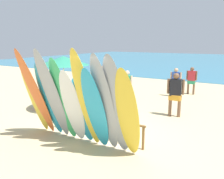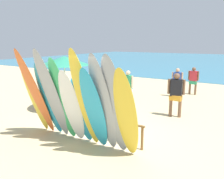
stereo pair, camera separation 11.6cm
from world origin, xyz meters
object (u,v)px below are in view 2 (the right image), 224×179
object	(u,v)px
surfboard_grey_9	(103,105)
beach_chair_red	(44,98)
beachgoer_by_water	(103,79)
beachgoer_near_rack	(176,92)
surfboard_yellow_0	(35,98)
beach_umbrella	(64,61)
surfboard_yellow_11	(126,114)
surfboard_teal_6	(82,111)
surfboard_white_5	(72,107)
surfboard_orange_1	(36,94)
beachgoer_midbeach	(193,79)
beachgoer_strolling	(128,85)
surfboard_green_4	(63,100)
surfboard_grey_10	(115,107)
surfboard_yellow_7	(85,101)
surfboard_rack	(90,119)
surfboard_grey_3	(52,96)
beachgoer_photographing	(177,80)
surfboard_teal_2	(49,100)

from	to	relation	value
surfboard_grey_9	beach_chair_red	size ratio (longest dim) A/B	3.32
beachgoer_by_water	beachgoer_near_rack	bearing A→B (deg)	-139.17
surfboard_yellow_0	beach_umbrella	distance (m)	2.70
surfboard_yellow_11	surfboard_grey_9	bearing A→B (deg)	-174.13
surfboard_teal_6	beachgoer_by_water	world-z (taller)	surfboard_teal_6
surfboard_white_5	surfboard_orange_1	bearing A→B (deg)	-176.55
beachgoer_midbeach	beachgoer_strolling	distance (m)	4.19
surfboard_grey_9	surfboard_yellow_11	xyz separation A→B (m)	(0.59, 0.07, -0.15)
beachgoer_by_water	surfboard_orange_1	bearing A→B (deg)	162.52
surfboard_green_4	beach_umbrella	xyz separation A→B (m)	(-2.14, 2.38, 0.84)
surfboard_yellow_11	beachgoer_strolling	xyz separation A→B (m)	(-2.30, 4.45, -0.25)
beach_chair_red	surfboard_yellow_11	bearing A→B (deg)	-30.71
surfboard_grey_10	surfboard_green_4	bearing A→B (deg)	179.50
surfboard_white_5	beach_umbrella	world-z (taller)	beach_umbrella
surfboard_green_4	surfboard_yellow_7	world-z (taller)	surfboard_yellow_7
surfboard_white_5	beachgoer_midbeach	distance (m)	8.23
surfboard_rack	surfboard_yellow_0	size ratio (longest dim) A/B	1.48
surfboard_yellow_11	beachgoer_strolling	size ratio (longest dim) A/B	1.53
surfboard_rack	beachgoer_strolling	size ratio (longest dim) A/B	2.25
surfboard_yellow_11	beachgoer_strolling	world-z (taller)	surfboard_yellow_11
surfboard_grey_3	surfboard_grey_10	xyz separation A→B (m)	(2.00, 0.09, -0.05)
beachgoer_near_rack	surfboard_rack	bearing A→B (deg)	51.10
beach_umbrella	surfboard_teal_6	bearing A→B (deg)	-39.76
surfboard_yellow_7	beachgoer_strolling	bearing A→B (deg)	102.67
surfboard_rack	beachgoer_by_water	size ratio (longest dim) A/B	2.21
beachgoer_near_rack	beachgoer_photographing	bearing A→B (deg)	-86.51
surfboard_orange_1	beach_umbrella	distance (m)	2.90
surfboard_teal_2	surfboard_grey_10	distance (m)	2.29
surfboard_orange_1	surfboard_yellow_7	xyz separation A→B (m)	(1.76, 0.07, 0.02)
surfboard_rack	beachgoer_strolling	distance (m)	3.85
surfboard_rack	beachgoer_near_rack	distance (m)	3.59
surfboard_rack	beachgoer_midbeach	xyz separation A→B (m)	(1.31, 7.43, 0.31)
surfboard_grey_9	beachgoer_photographing	size ratio (longest dim) A/B	1.84
surfboard_white_5	beachgoer_photographing	xyz separation A→B (m)	(0.83, 7.11, -0.21)
surfboard_grey_10	surfboard_yellow_0	bearing A→B (deg)	179.22
surfboard_orange_1	surfboard_grey_10	bearing A→B (deg)	6.88
surfboard_rack	surfboard_orange_1	bearing A→B (deg)	-146.83
beachgoer_photographing	beach_chair_red	world-z (taller)	beachgoer_photographing
beachgoer_by_water	beach_umbrella	size ratio (longest dim) A/B	0.71
beachgoer_photographing	surfboard_yellow_7	bearing A→B (deg)	81.44
surfboard_white_5	beachgoer_by_water	size ratio (longest dim) A/B	1.41
surfboard_rack	beachgoer_by_water	distance (m)	5.28
beachgoer_midbeach	surfboard_grey_10	bearing A→B (deg)	89.95
beachgoer_midbeach	beach_umbrella	size ratio (longest dim) A/B	0.66
surfboard_yellow_7	beach_chair_red	size ratio (longest dim) A/B	3.44
surfboard_yellow_7	beachgoer_near_rack	size ratio (longest dim) A/B	1.69
surfboard_grey_9	beachgoer_near_rack	size ratio (longest dim) A/B	1.63
surfboard_yellow_11	beach_chair_red	size ratio (longest dim) A/B	2.89
surfboard_grey_3	surfboard_teal_6	world-z (taller)	surfboard_grey_3
surfboard_grey_3	surfboard_green_4	world-z (taller)	surfboard_grey_3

